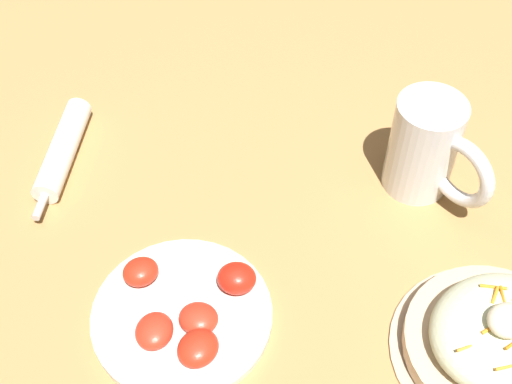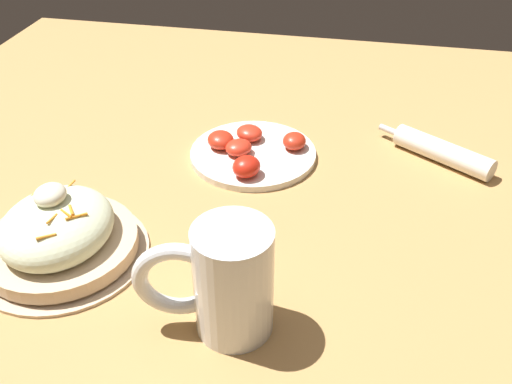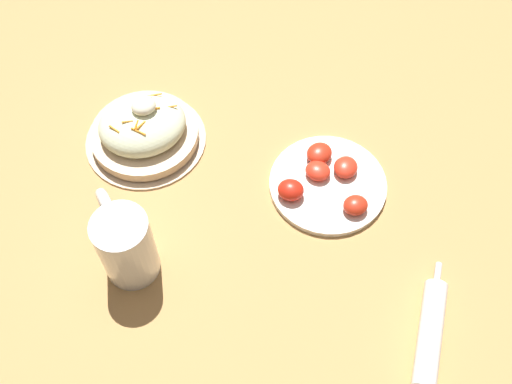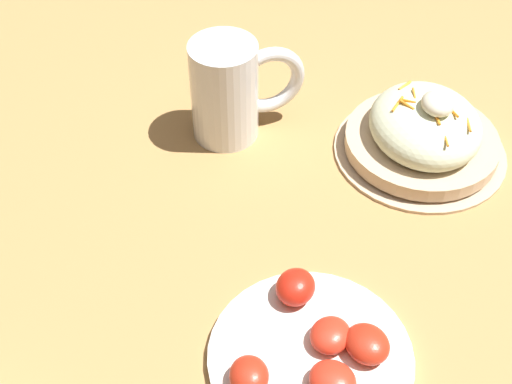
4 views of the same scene
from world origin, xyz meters
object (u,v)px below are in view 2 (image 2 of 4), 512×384
at_px(beer_mug, 230,284).
at_px(napkin_roll, 442,151).
at_px(salad_plate, 59,235).
at_px(tomato_plate, 251,151).

bearing_deg(beer_mug, napkin_roll, 148.20).
relative_size(salad_plate, tomato_plate, 1.08).
bearing_deg(salad_plate, napkin_roll, 124.04).
height_order(beer_mug, napkin_roll, beer_mug).
height_order(beer_mug, tomato_plate, beer_mug).
xyz_separation_m(napkin_roll, tomato_plate, (0.05, -0.30, -0.01)).
height_order(salad_plate, beer_mug, beer_mug).
bearing_deg(tomato_plate, napkin_roll, 99.58).
distance_m(salad_plate, napkin_roll, 0.58).
height_order(napkin_roll, tomato_plate, tomato_plate).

